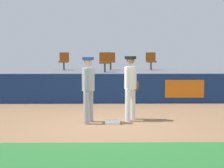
{
  "coord_description": "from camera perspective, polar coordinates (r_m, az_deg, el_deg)",
  "views": [
    {
      "loc": [
        0.02,
        -8.83,
        1.92
      ],
      "look_at": [
        0.14,
        1.16,
        1.0
      ],
      "focal_mm": 53.47,
      "sensor_mm": 36.0,
      "label": 1
    }
  ],
  "objects": [
    {
      "name": "grass_foreground_strip",
      "position": [
        5.95,
        -0.9,
        -13.5
      ],
      "size": [
        18.0,
        2.8,
        0.01
      ],
      "primitive_type": "cube",
      "color": "#26662B",
      "rests_on": "ground_plane"
    },
    {
      "name": "seat_back_center",
      "position": [
        16.02,
        -0.24,
        4.11
      ],
      "size": [
        0.45,
        0.44,
        0.84
      ],
      "color": "#4C4C51",
      "rests_on": "bleacher_platform"
    },
    {
      "name": "ground_plane",
      "position": [
        9.04,
        -0.82,
        -7.0
      ],
      "size": [
        60.0,
        60.0,
        0.0
      ],
      "primitive_type": "plane",
      "color": "#846042"
    },
    {
      "name": "seat_back_left",
      "position": [
        16.16,
        -8.21,
        4.06
      ],
      "size": [
        0.45,
        0.44,
        0.84
      ],
      "color": "#4C4C51",
      "rests_on": "bleacher_platform"
    },
    {
      "name": "player_runner_visitor",
      "position": [
        9.16,
        -4.08,
        -0.17
      ],
      "size": [
        0.44,
        0.49,
        1.82
      ],
      "rotation": [
        0.0,
        0.0,
        -1.88
      ],
      "color": "#9EA3AD",
      "rests_on": "ground_plane"
    },
    {
      "name": "player_fielder_home",
      "position": [
        9.54,
        3.21,
        0.1
      ],
      "size": [
        0.53,
        0.49,
        1.84
      ],
      "rotation": [
        0.0,
        0.0,
        -2.08
      ],
      "color": "white",
      "rests_on": "ground_plane"
    },
    {
      "name": "seat_front_center",
      "position": [
        14.22,
        -1.24,
        3.97
      ],
      "size": [
        0.47,
        0.44,
        0.84
      ],
      "color": "#4C4C51",
      "rests_on": "bleacher_platform"
    },
    {
      "name": "first_base",
      "position": [
        9.18,
        0.08,
        -6.55
      ],
      "size": [
        0.4,
        0.4,
        0.08
      ],
      "primitive_type": "cube",
      "color": "white",
      "rests_on": "ground_plane"
    },
    {
      "name": "field_wall",
      "position": [
        12.85,
        -0.72,
        -0.78
      ],
      "size": [
        18.0,
        0.26,
        1.14
      ],
      "color": "navy",
      "rests_on": "ground_plane"
    },
    {
      "name": "seat_back_right",
      "position": [
        16.15,
        6.66,
        4.09
      ],
      "size": [
        0.47,
        0.44,
        0.84
      ],
      "color": "#4C4C51",
      "rests_on": "bleacher_platform"
    },
    {
      "name": "bleacher_platform",
      "position": [
        15.41,
        -0.77,
        0.21
      ],
      "size": [
        18.0,
        4.8,
        1.13
      ],
      "primitive_type": "cube",
      "color": "#59595E",
      "rests_on": "ground_plane"
    }
  ]
}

